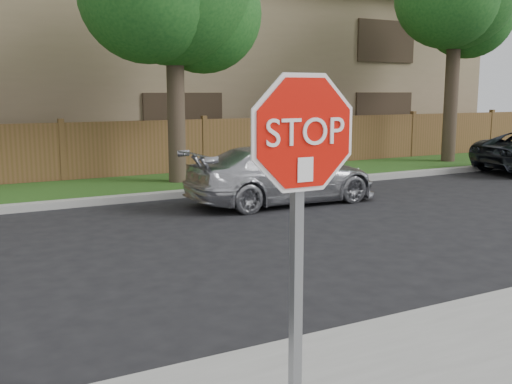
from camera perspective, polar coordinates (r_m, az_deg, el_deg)
ground at (r=5.93m, az=4.39°, el=-14.32°), size 90.00×90.00×0.00m
far_curb at (r=13.23m, az=-15.15°, el=-0.86°), size 70.00×0.30×0.15m
grass_strip at (r=14.82m, az=-16.65°, el=0.11°), size 70.00×3.00×0.12m
fence at (r=16.29m, az=-17.96°, el=3.49°), size 70.00×0.12×1.60m
apartment_building at (r=21.77m, az=-21.17°, el=11.93°), size 35.20×9.20×7.20m
stop_sign at (r=3.68m, az=4.32°, el=0.67°), size 1.01×0.13×2.55m
sedan_right at (r=12.91m, az=2.53°, el=1.65°), size 4.28×1.77×1.24m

